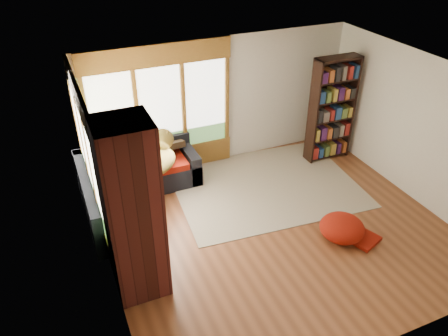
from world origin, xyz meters
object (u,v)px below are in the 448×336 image
object	(u,v)px
dog_tan	(158,154)
pouf	(342,227)
sectional_sofa	(137,187)
area_rug	(266,186)
dog_brindle	(127,180)
brick_chimney	(133,212)
bookshelf	(332,110)

from	to	relation	value
dog_tan	pouf	bearing A→B (deg)	-97.09
sectional_sofa	area_rug	bearing A→B (deg)	-10.22
sectional_sofa	dog_tan	xyz separation A→B (m)	(0.46, 0.11, 0.52)
sectional_sofa	dog_brindle	bearing A→B (deg)	-116.42
brick_chimney	bookshelf	bearing A→B (deg)	24.28
dog_tan	brick_chimney	bearing A→B (deg)	-163.79
brick_chimney	sectional_sofa	bearing A→B (deg)	77.71
area_rug	dog_brindle	size ratio (longest dim) A/B	4.11
brick_chimney	pouf	distance (m)	3.43
pouf	dog_brindle	bearing A→B (deg)	147.55
brick_chimney	dog_brindle	size ratio (longest dim) A/B	3.12
dog_brindle	sectional_sofa	bearing A→B (deg)	-44.77
pouf	dog_brindle	distance (m)	3.61
sectional_sofa	bookshelf	world-z (taller)	bookshelf
area_rug	dog_tan	world-z (taller)	dog_tan
sectional_sofa	dog_brindle	distance (m)	0.64
area_rug	pouf	size ratio (longest dim) A/B	4.72
sectional_sofa	dog_tan	bearing A→B (deg)	14.85
dog_tan	dog_brindle	xyz separation A→B (m)	(-0.68, -0.51, -0.08)
brick_chimney	bookshelf	size ratio (longest dim) A/B	1.19
pouf	dog_brindle	size ratio (longest dim) A/B	0.87
area_rug	sectional_sofa	bearing A→B (deg)	168.09
area_rug	dog_brindle	xyz separation A→B (m)	(-2.59, 0.10, 0.74)
pouf	brick_chimney	bearing A→B (deg)	175.14
dog_tan	bookshelf	bearing A→B (deg)	-52.65
brick_chimney	pouf	xyz separation A→B (m)	(3.24, -0.28, -1.09)
dog_brindle	brick_chimney	bearing A→B (deg)	155.40
area_rug	dog_tan	xyz separation A→B (m)	(-1.91, 0.61, 0.81)
bookshelf	dog_tan	xyz separation A→B (m)	(-3.63, 0.11, -0.27)
area_rug	dog_brindle	world-z (taller)	dog_brindle
area_rug	bookshelf	bearing A→B (deg)	16.27
brick_chimney	dog_tan	distance (m)	2.39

